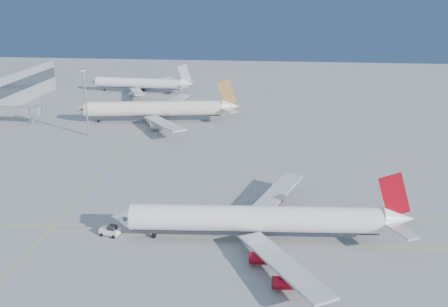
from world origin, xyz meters
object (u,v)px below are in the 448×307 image
at_px(airliner_third, 141,83).
at_px(airliner_etihad, 158,109).
at_px(pushback_tug, 110,231).
at_px(airliner_virgin, 262,220).
at_px(light_mast, 85,97).

bearing_deg(airliner_third, airliner_etihad, -64.53).
relative_size(airliner_etihad, airliner_third, 1.19).
bearing_deg(airliner_etihad, airliner_third, 102.76).
distance_m(airliner_third, pushback_tug, 154.47).
bearing_deg(airliner_third, airliner_virgin, -61.95).
relative_size(airliner_virgin, airliner_etihad, 0.98).
height_order(airliner_virgin, pushback_tug, airliner_virgin).
xyz_separation_m(airliner_etihad, light_mast, (-20.92, -21.44, 9.17)).
distance_m(airliner_virgin, light_mast, 98.03).
distance_m(pushback_tug, light_mast, 81.56).
bearing_deg(light_mast, airliner_virgin, -47.75).
bearing_deg(light_mast, airliner_third, 90.70).
bearing_deg(airliner_etihad, light_mast, -142.97).
bearing_deg(airliner_virgin, pushback_tug, 178.70).
bearing_deg(pushback_tug, light_mast, 126.57).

